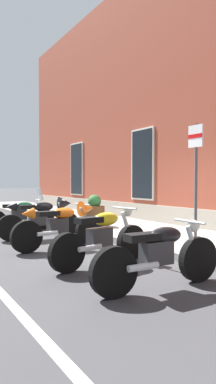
{
  "coord_description": "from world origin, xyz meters",
  "views": [
    {
      "loc": [
        6.52,
        -4.31,
        1.47
      ],
      "look_at": [
        -1.26,
        0.67,
        1.19
      ],
      "focal_mm": 30.54,
      "sensor_mm": 36.0,
      "label": 1
    }
  ],
  "objects_px": {
    "motorcycle_yellow_naked": "(103,238)",
    "parking_sign": "(196,168)",
    "motorcycle_orange_sport": "(63,223)",
    "motorcycle_black_naked": "(160,255)",
    "barrel_planter": "(95,213)",
    "motorcycle_black_sport": "(43,216)",
    "motorcycle_green_touring": "(17,213)"
  },
  "relations": [
    {
      "from": "motorcycle_black_sport",
      "to": "parking_sign",
      "type": "distance_m",
      "value": 4.14
    },
    {
      "from": "parking_sign",
      "to": "barrel_planter",
      "type": "relative_size",
      "value": 2.64
    },
    {
      "from": "parking_sign",
      "to": "motorcycle_green_touring",
      "type": "bearing_deg",
      "value": -158.42
    },
    {
      "from": "motorcycle_orange_sport",
      "to": "barrel_planter",
      "type": "relative_size",
      "value": 2.35
    },
    {
      "from": "motorcycle_green_touring",
      "to": "parking_sign",
      "type": "height_order",
      "value": "parking_sign"
    },
    {
      "from": "motorcycle_orange_sport",
      "to": "motorcycle_black_naked",
      "type": "bearing_deg",
      "value": -0.6
    },
    {
      "from": "motorcycle_black_sport",
      "to": "barrel_planter",
      "type": "distance_m",
      "value": 1.89
    },
    {
      "from": "motorcycle_orange_sport",
      "to": "motorcycle_yellow_naked",
      "type": "height_order",
      "value": "motorcycle_orange_sport"
    },
    {
      "from": "motorcycle_yellow_naked",
      "to": "parking_sign",
      "type": "xyz_separation_m",
      "value": [
        0.31,
        1.99,
        1.26
      ]
    },
    {
      "from": "motorcycle_black_sport",
      "to": "motorcycle_orange_sport",
      "type": "distance_m",
      "value": 1.46
    },
    {
      "from": "motorcycle_orange_sport",
      "to": "motorcycle_black_naked",
      "type": "xyz_separation_m",
      "value": [
        3.24,
        -0.03,
        -0.09
      ]
    },
    {
      "from": "motorcycle_black_sport",
      "to": "motorcycle_black_naked",
      "type": "bearing_deg",
      "value": -1.61
    },
    {
      "from": "motorcycle_black_sport",
      "to": "motorcycle_black_naked",
      "type": "relative_size",
      "value": 1.03
    },
    {
      "from": "motorcycle_black_naked",
      "to": "motorcycle_yellow_naked",
      "type": "bearing_deg",
      "value": 179.99
    },
    {
      "from": "motorcycle_black_naked",
      "to": "motorcycle_black_sport",
      "type": "bearing_deg",
      "value": 178.39
    },
    {
      "from": "motorcycle_yellow_naked",
      "to": "barrel_planter",
      "type": "bearing_deg",
      "value": 151.78
    },
    {
      "from": "motorcycle_green_touring",
      "to": "barrel_planter",
      "type": "distance_m",
      "value": 2.33
    },
    {
      "from": "motorcycle_black_sport",
      "to": "barrel_planter",
      "type": "xyz_separation_m",
      "value": [
        -0.47,
        1.83,
        -0.04
      ]
    },
    {
      "from": "motorcycle_green_touring",
      "to": "motorcycle_orange_sport",
      "type": "distance_m",
      "value": 3.11
    },
    {
      "from": "motorcycle_orange_sport",
      "to": "motorcycle_black_sport",
      "type": "bearing_deg",
      "value": 176.15
    },
    {
      "from": "motorcycle_green_touring",
      "to": "barrel_planter",
      "type": "bearing_deg",
      "value": 59.78
    },
    {
      "from": "motorcycle_green_touring",
      "to": "motorcycle_orange_sport",
      "type": "xyz_separation_m",
      "value": [
        3.1,
        0.08,
        0.02
      ]
    },
    {
      "from": "motorcycle_yellow_naked",
      "to": "motorcycle_orange_sport",
      "type": "bearing_deg",
      "value": 178.89
    },
    {
      "from": "motorcycle_black_naked",
      "to": "barrel_planter",
      "type": "distance_m",
      "value": 5.54
    },
    {
      "from": "motorcycle_yellow_naked",
      "to": "parking_sign",
      "type": "bearing_deg",
      "value": 81.03
    },
    {
      "from": "motorcycle_yellow_naked",
      "to": "parking_sign",
      "type": "distance_m",
      "value": 2.38
    },
    {
      "from": "motorcycle_yellow_naked",
      "to": "motorcycle_black_naked",
      "type": "relative_size",
      "value": 1.0
    },
    {
      "from": "motorcycle_yellow_naked",
      "to": "motorcycle_black_naked",
      "type": "bearing_deg",
      "value": -0.01
    },
    {
      "from": "barrel_planter",
      "to": "motorcycle_black_naked",
      "type": "bearing_deg",
      "value": -20.82
    },
    {
      "from": "motorcycle_green_touring",
      "to": "motorcycle_black_sport",
      "type": "bearing_deg",
      "value": 6.2
    },
    {
      "from": "motorcycle_black_sport",
      "to": "motorcycle_yellow_naked",
      "type": "height_order",
      "value": "motorcycle_black_sport"
    },
    {
      "from": "motorcycle_black_sport",
      "to": "barrel_planter",
      "type": "height_order",
      "value": "barrel_planter"
    }
  ]
}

